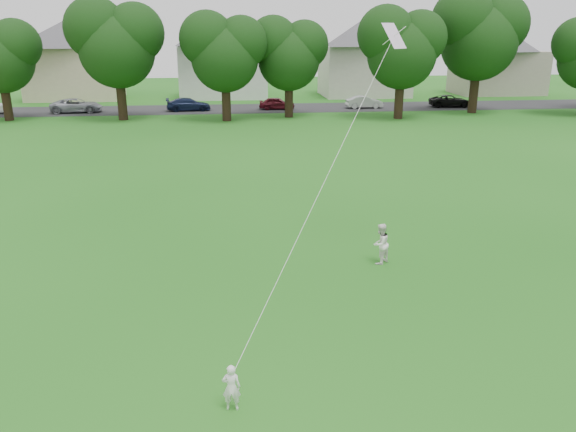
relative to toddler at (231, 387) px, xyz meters
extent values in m
plane|color=#1A5C15|center=(-0.01, 3.16, -0.50)|extent=(160.00, 160.00, 0.00)
cube|color=#2D2D30|center=(-0.01, 45.16, -0.50)|extent=(90.00, 7.00, 0.01)
imported|color=white|center=(0.00, 0.00, 0.00)|extent=(0.39, 0.27, 1.01)
imported|color=white|center=(4.88, 6.89, 0.17)|extent=(0.83, 0.81, 1.34)
plane|color=silver|center=(5.42, 8.50, 6.52)|extent=(1.04, 1.01, 0.77)
cylinder|color=white|center=(2.71, 4.25, 3.37)|extent=(0.01, 0.01, 11.89)
cylinder|color=black|center=(-17.92, 39.87, 1.15)|extent=(0.72, 0.72, 3.30)
cylinder|color=black|center=(-8.49, 39.20, 1.40)|extent=(0.77, 0.77, 3.81)
cylinder|color=black|center=(0.18, 37.73, 1.19)|extent=(0.73, 0.73, 3.39)
cylinder|color=black|center=(5.57, 39.27, 1.13)|extent=(0.72, 0.72, 3.27)
cylinder|color=black|center=(14.74, 37.34, 1.29)|extent=(0.75, 0.75, 3.58)
cylinder|color=black|center=(22.51, 40.05, 1.58)|extent=(0.80, 0.80, 4.17)
imported|color=#9494A1|center=(-13.45, 44.16, 0.14)|extent=(4.70, 2.48, 1.26)
imported|color=#121B39|center=(-3.33, 44.16, 0.10)|extent=(4.21, 2.00, 1.18)
imported|color=#511019|center=(4.97, 44.16, 0.08)|extent=(3.51, 1.72, 1.15)
imported|color=#AFAFAF|center=(13.43, 44.16, 0.09)|extent=(3.55, 1.27, 1.16)
imported|color=black|center=(22.08, 44.16, 0.07)|extent=(4.24, 2.25, 1.13)
cube|color=beige|center=(-16.01, 55.16, 2.21)|extent=(9.47, 6.51, 5.42)
pyramid|color=#4F4D52|center=(-16.01, 55.16, 7.89)|extent=(13.66, 13.66, 2.98)
cube|color=silver|center=(-0.01, 55.16, 2.33)|extent=(9.41, 6.79, 5.66)
pyramid|color=#4F4D52|center=(-0.01, 55.16, 8.27)|extent=(13.57, 13.57, 3.11)
cube|color=beige|center=(15.99, 55.16, 2.26)|extent=(9.46, 7.49, 5.52)
pyramid|color=#4F4D52|center=(15.99, 55.16, 8.05)|extent=(13.65, 13.65, 3.03)
cube|color=#ADA18F|center=(31.99, 55.16, 1.93)|extent=(9.71, 6.32, 4.87)
pyramid|color=#4F4D52|center=(31.99, 55.16, 7.05)|extent=(14.00, 14.00, 2.68)
camera|label=1|loc=(0.07, -9.49, 6.69)|focal=35.00mm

